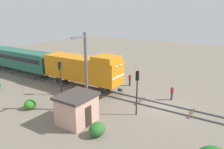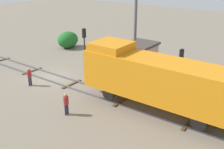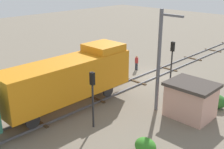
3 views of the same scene
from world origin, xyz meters
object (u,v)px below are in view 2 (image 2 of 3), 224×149
at_px(traffic_signal_mid, 181,64).
at_px(worker_by_signal, 66,102).
at_px(locomotive, 152,77).
at_px(catenary_mast, 135,34).
at_px(relay_hut, 140,56).
at_px(traffic_signal_near, 84,42).
at_px(worker_near_track, 29,75).

relative_size(traffic_signal_mid, worker_by_signal, 2.44).
relative_size(locomotive, traffic_signal_mid, 2.79).
relative_size(catenary_mast, relay_hut, 2.29).
bearing_deg(traffic_signal_mid, traffic_signal_near, -88.86).
height_order(locomotive, traffic_signal_near, locomotive).
distance_m(traffic_signal_mid, worker_by_signal, 9.49).
distance_m(traffic_signal_mid, worker_near_track, 13.29).
distance_m(traffic_signal_near, relay_hut, 6.05).
bearing_deg(relay_hut, traffic_signal_mid, 56.55).
relative_size(locomotive, relay_hut, 3.31).
xyz_separation_m(traffic_signal_mid, worker_by_signal, (7.60, -5.35, -1.89)).
bearing_deg(worker_by_signal, catenary_mast, -129.61).
height_order(traffic_signal_mid, worker_by_signal, traffic_signal_mid).
bearing_deg(catenary_mast, traffic_signal_near, -68.60).
height_order(worker_by_signal, catenary_mast, catenary_mast).
bearing_deg(catenary_mast, worker_by_signal, -0.06).
xyz_separation_m(traffic_signal_mid, worker_near_track, (5.80, -11.81, -1.89)).
height_order(traffic_signal_mid, worker_near_track, traffic_signal_mid).
bearing_deg(locomotive, worker_near_track, -77.83).
bearing_deg(traffic_signal_mid, worker_by_signal, -35.16).
xyz_separation_m(traffic_signal_mid, catenary_mast, (-1.66, -5.34, 1.36)).
bearing_deg(worker_near_track, traffic_signal_mid, 166.37).
relative_size(worker_by_signal, relay_hut, 0.49).
distance_m(locomotive, relay_hut, 9.42).
height_order(traffic_signal_mid, catenary_mast, catenary_mast).
bearing_deg(catenary_mast, locomotive, 42.65).
distance_m(traffic_signal_near, worker_by_signal, 9.04).
distance_m(worker_near_track, catenary_mast, 10.40).
height_order(worker_near_track, catenary_mast, catenary_mast).
distance_m(locomotive, worker_near_track, 11.53).
relative_size(worker_near_track, relay_hut, 0.49).
relative_size(traffic_signal_near, traffic_signal_mid, 1.08).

